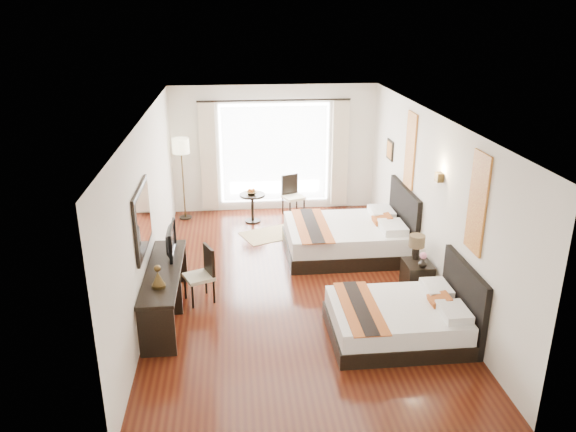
{
  "coord_description": "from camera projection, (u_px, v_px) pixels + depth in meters",
  "views": [
    {
      "loc": [
        -0.92,
        -8.36,
        4.35
      ],
      "look_at": [
        -0.04,
        0.34,
        1.08
      ],
      "focal_mm": 35.0,
      "sensor_mm": 36.0,
      "label": 1
    }
  ],
  "objects": [
    {
      "name": "mirror_frame",
      "position": [
        142.0,
        219.0,
        7.88
      ],
      "size": [
        0.04,
        1.25,
        0.95
      ],
      "primitive_type": "cube",
      "color": "black",
      "rests_on": "wall_desk"
    },
    {
      "name": "bronze_figurine",
      "position": [
        158.0,
        278.0,
        7.62
      ],
      "size": [
        0.21,
        0.21,
        0.29
      ],
      "primitive_type": null,
      "rotation": [
        0.0,
        0.0,
        0.08
      ],
      "color": "#433217",
      "rests_on": "console_desk"
    },
    {
      "name": "mirror_glass",
      "position": [
        144.0,
        219.0,
        7.88
      ],
      "size": [
        0.01,
        1.12,
        0.82
      ],
      "primitive_type": "cube",
      "color": "white",
      "rests_on": "mirror_frame"
    },
    {
      "name": "bed_near",
      "position": [
        403.0,
        319.0,
        7.8
      ],
      "size": [
        1.9,
        1.48,
        1.06
      ],
      "color": "black",
      "rests_on": "floor"
    },
    {
      "name": "window_glass",
      "position": [
        274.0,
        153.0,
        12.42
      ],
      "size": [
        2.4,
        0.02,
        2.2
      ],
      "primitive_type": "cube",
      "color": "white",
      "rests_on": "wall_window"
    },
    {
      "name": "side_table",
      "position": [
        253.0,
        208.0,
        11.99
      ],
      "size": [
        0.54,
        0.54,
        0.63
      ],
      "primitive_type": "cylinder",
      "color": "black",
      "rests_on": "floor"
    },
    {
      "name": "console_desk",
      "position": [
        165.0,
        292.0,
        8.31
      ],
      "size": [
        0.5,
        2.2,
        0.76
      ],
      "primitive_type": "cube",
      "color": "black",
      "rests_on": "floor"
    },
    {
      "name": "ceiling",
      "position": [
        293.0,
        117.0,
        8.42
      ],
      "size": [
        4.5,
        7.5,
        0.02
      ],
      "primitive_type": "cube",
      "color": "white",
      "rests_on": "wall_headboard"
    },
    {
      "name": "art_panel_near",
      "position": [
        477.0,
        203.0,
        7.3
      ],
      "size": [
        0.03,
        0.5,
        1.35
      ],
      "primitive_type": "cube",
      "color": "maroon",
      "rests_on": "wall_headboard"
    },
    {
      "name": "jute_rug",
      "position": [
        271.0,
        234.0,
        11.41
      ],
      "size": [
        1.35,
        1.15,
        0.01
      ],
      "primitive_type": "cube",
      "rotation": [
        0.0,
        0.0,
        0.39
      ],
      "color": "tan",
      "rests_on": "floor"
    },
    {
      "name": "drape_left",
      "position": [
        208.0,
        157.0,
        12.2
      ],
      "size": [
        0.35,
        0.14,
        2.35
      ],
      "primitive_type": "cube",
      "color": "beige",
      "rests_on": "floor"
    },
    {
      "name": "desk_chair",
      "position": [
        200.0,
        285.0,
        8.77
      ],
      "size": [
        0.54,
        0.54,
        0.89
      ],
      "rotation": [
        0.0,
        0.0,
        3.54
      ],
      "color": "beige",
      "rests_on": "floor"
    },
    {
      "name": "wall_sconce",
      "position": [
        439.0,
        177.0,
        8.52
      ],
      "size": [
        0.1,
        0.14,
        0.14
      ],
      "primitive_type": "cube",
      "color": "#433217",
      "rests_on": "wall_headboard"
    },
    {
      "name": "wall_headboard",
      "position": [
        430.0,
        200.0,
        9.12
      ],
      "size": [
        0.01,
        7.5,
        2.8
      ],
      "primitive_type": "cube",
      "color": "silver",
      "rests_on": "floor"
    },
    {
      "name": "window_chair",
      "position": [
        293.0,
        203.0,
        12.41
      ],
      "size": [
        0.54,
        0.54,
        0.89
      ],
      "rotation": [
        0.0,
        0.0,
        -1.2
      ],
      "color": "beige",
      "rests_on": "floor"
    },
    {
      "name": "vase",
      "position": [
        423.0,
        263.0,
        8.81
      ],
      "size": [
        0.16,
        0.16,
        0.14
      ],
      "primitive_type": "imported",
      "rotation": [
        0.0,
        0.0,
        -0.21
      ],
      "color": "black",
      "rests_on": "nightstand"
    },
    {
      "name": "wall_entry",
      "position": [
        335.0,
        332.0,
        5.42
      ],
      "size": [
        4.5,
        0.01,
        2.8
      ],
      "primitive_type": "cube",
      "color": "silver",
      "rests_on": "floor"
    },
    {
      "name": "sheer_curtain",
      "position": [
        275.0,
        154.0,
        12.37
      ],
      "size": [
        2.3,
        0.02,
        2.1
      ],
      "primitive_type": "cube",
      "color": "white",
      "rests_on": "wall_window"
    },
    {
      "name": "wall_window",
      "position": [
        274.0,
        149.0,
        12.4
      ],
      "size": [
        4.5,
        0.01,
        2.8
      ],
      "primitive_type": "cube",
      "color": "silver",
      "rests_on": "floor"
    },
    {
      "name": "floor",
      "position": [
        292.0,
        284.0,
        9.4
      ],
      "size": [
        4.5,
        7.5,
        0.01
      ],
      "primitive_type": "cube",
      "color": "#3D130B",
      "rests_on": "ground"
    },
    {
      "name": "bed_far",
      "position": [
        349.0,
        237.0,
        10.45
      ],
      "size": [
        2.23,
        1.74,
        1.26
      ],
      "color": "black",
      "rests_on": "floor"
    },
    {
      "name": "table_lamp",
      "position": [
        417.0,
        243.0,
        9.04
      ],
      "size": [
        0.26,
        0.26,
        0.41
      ],
      "color": "black",
      "rests_on": "nightstand"
    },
    {
      "name": "nightstand",
      "position": [
        417.0,
        277.0,
        9.08
      ],
      "size": [
        0.42,
        0.52,
        0.5
      ],
      "primitive_type": "cube",
      "color": "black",
      "rests_on": "floor"
    },
    {
      "name": "wall_desk",
      "position": [
        149.0,
        209.0,
        8.7
      ],
      "size": [
        0.01,
        7.5,
        2.8
      ],
      "primitive_type": "cube",
      "color": "silver",
      "rests_on": "floor"
    },
    {
      "name": "television",
      "position": [
        167.0,
        240.0,
        8.62
      ],
      "size": [
        0.11,
        0.79,
        0.45
      ],
      "primitive_type": "imported",
      "rotation": [
        0.0,
        0.0,
        1.58
      ],
      "color": "black",
      "rests_on": "console_desk"
    },
    {
      "name": "art_panel_far",
      "position": [
        410.0,
        150.0,
        9.98
      ],
      "size": [
        0.03,
        0.5,
        1.35
      ],
      "primitive_type": "cube",
      "color": "maroon",
      "rests_on": "wall_headboard"
    },
    {
      "name": "floor_lamp",
      "position": [
        181.0,
        151.0,
        11.77
      ],
      "size": [
        0.36,
        0.36,
        1.78
      ],
      "color": "black",
      "rests_on": "floor"
    },
    {
      "name": "fruit_bowl",
      "position": [
        252.0,
        193.0,
        11.86
      ],
      "size": [
        0.26,
        0.26,
        0.06
      ],
      "primitive_type": "imported",
      "rotation": [
        0.0,
        0.0,
        0.16
      ],
      "color": "#482B19",
      "rests_on": "side_table"
    },
    {
      "name": "drape_right",
      "position": [
        340.0,
        154.0,
        12.47
      ],
      "size": [
        0.35,
        0.14,
        2.35
      ],
      "primitive_type": "cube",
      "color": "beige",
      "rests_on": "floor"
    }
  ]
}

